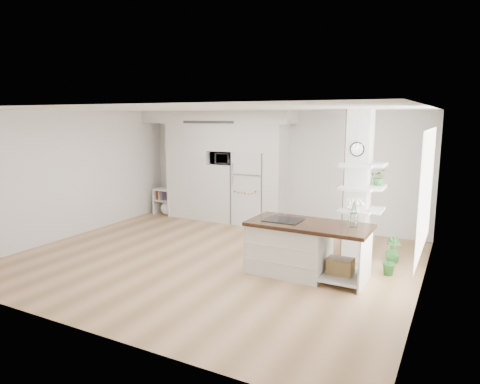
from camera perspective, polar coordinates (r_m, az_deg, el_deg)
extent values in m
cube|color=tan|center=(7.93, -3.66, -8.90)|extent=(7.00, 6.00, 0.01)
cube|color=white|center=(7.50, -3.89, 11.00)|extent=(7.00, 6.00, 0.04)
cube|color=silver|center=(10.25, 5.01, 3.16)|extent=(7.00, 0.04, 2.70)
cube|color=silver|center=(5.33, -20.89, -3.89)|extent=(7.00, 0.04, 2.70)
cube|color=silver|center=(9.87, -21.40, 2.24)|extent=(0.04, 6.00, 2.70)
cube|color=silver|center=(6.52, 23.49, -1.60)|extent=(0.04, 6.00, 2.70)
cube|color=white|center=(11.03, -6.28, 2.84)|extent=(1.20, 0.65, 2.40)
cube|color=white|center=(10.62, -2.08, -0.06)|extent=(0.65, 0.65, 1.42)
cube|color=white|center=(10.46, -2.13, 7.32)|extent=(0.65, 0.65, 0.65)
cube|color=white|center=(10.11, 1.59, 7.23)|extent=(0.85, 0.65, 0.65)
cube|color=white|center=(9.93, 4.81, 2.08)|extent=(0.40, 0.65, 2.40)
cube|color=silver|center=(10.54, -3.29, 9.91)|extent=(4.00, 0.70, 0.30)
cube|color=#262626|center=(10.25, -4.27, 9.28)|extent=(1.40, 0.04, 0.06)
cube|color=white|center=(10.25, 1.58, 0.52)|extent=(0.78, 0.66, 1.75)
cube|color=#B2B2B7|center=(9.89, 0.72, 2.31)|extent=(0.78, 0.01, 0.03)
cube|color=silver|center=(7.86, 15.46, 0.74)|extent=(0.40, 0.40, 2.70)
cube|color=tan|center=(7.90, 13.97, 0.86)|extent=(0.02, 0.40, 2.70)
cube|color=tan|center=(8.06, 15.78, 0.95)|extent=(0.40, 0.02, 2.70)
cylinder|color=black|center=(7.58, 15.36, 5.52)|extent=(0.25, 0.03, 0.25)
cylinder|color=white|center=(7.57, 15.33, 5.51)|extent=(0.21, 0.01, 0.21)
plane|color=white|center=(6.79, 23.61, 0.12)|extent=(0.00, 2.40, 2.40)
cylinder|color=white|center=(6.92, 8.98, 6.18)|extent=(0.12, 0.12, 0.10)
cube|color=white|center=(7.22, 6.50, -7.45)|extent=(1.28, 0.85, 0.82)
cube|color=white|center=(7.05, 13.59, -10.72)|extent=(0.69, 0.84, 0.04)
cube|color=white|center=(6.88, 16.36, -8.69)|extent=(0.04, 0.83, 0.82)
cube|color=#391E11|center=(6.98, 9.18, -4.36)|extent=(1.96, 0.95, 0.06)
cube|color=black|center=(7.13, 5.85, -3.71)|extent=(0.59, 0.50, 0.01)
cube|color=tan|center=(7.01, 13.25, -9.58)|extent=(0.39, 0.30, 0.24)
cylinder|color=white|center=(6.86, 14.90, -3.64)|extent=(0.12, 0.12, 0.22)
cube|color=white|center=(11.68, -10.97, -1.13)|extent=(0.07, 0.34, 0.69)
cube|color=white|center=(11.30, -9.00, -1.45)|extent=(0.07, 0.34, 0.69)
cube|color=white|center=(11.43, -10.05, 0.33)|extent=(0.61, 0.40, 0.03)
cube|color=white|center=(11.48, -10.00, -1.14)|extent=(0.59, 0.40, 0.03)
sphere|color=white|center=(11.47, -9.69, -2.20)|extent=(0.33, 0.33, 0.33)
imported|color=#276328|center=(7.47, 19.43, -8.73)|extent=(0.33, 0.30, 0.48)
imported|color=#276328|center=(8.12, 19.71, -7.34)|extent=(0.32, 0.32, 0.45)
imported|color=#2D2D2D|center=(10.46, -2.25, 4.54)|extent=(0.54, 0.37, 0.30)
imported|color=#276328|center=(7.87, 18.02, 1.91)|extent=(0.27, 0.23, 0.30)
imported|color=white|center=(7.63, 14.85, -2.17)|extent=(0.22, 0.22, 0.05)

